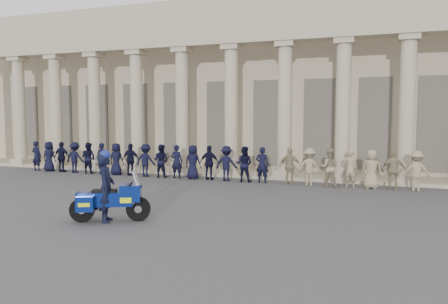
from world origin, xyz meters
TOP-DOWN VIEW (x-y plane):
  - ground at (0.00, 0.00)m, footprint 90.00×90.00m
  - building at (-0.00, 14.74)m, footprint 40.00×12.50m
  - officer_rank at (-2.30, 6.51)m, footprint 19.43×0.60m
  - motorcycle at (-1.51, -1.71)m, footprint 2.07×1.36m
  - rider at (-1.62, -1.77)m, footprint 0.71×0.82m

SIDE VIEW (x-z plane):
  - ground at x=0.00m, z-range 0.00..0.00m
  - motorcycle at x=-1.51m, z-range -0.10..1.33m
  - officer_rank at x=-2.30m, z-range 0.00..1.58m
  - rider at x=-1.62m, z-range -0.01..1.99m
  - building at x=0.00m, z-range 0.02..9.02m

